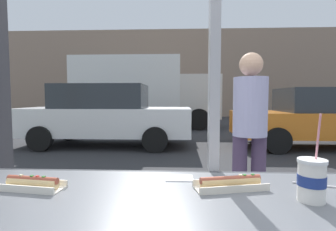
# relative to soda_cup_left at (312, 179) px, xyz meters

# --- Properties ---
(ground_plane) EXTENTS (60.00, 60.00, 0.00)m
(ground_plane) POSITION_rel_soda_cup_left_xyz_m (-0.28, 8.31, -1.06)
(ground_plane) COLOR #2D2D30
(sidewalk_strip) EXTENTS (16.00, 2.80, 0.14)m
(sidewalk_strip) POSITION_rel_soda_cup_left_xyz_m (-0.28, 1.91, -0.99)
(sidewalk_strip) COLOR gray
(sidewalk_strip) RESTS_ON ground
(window_wall) EXTENTS (2.99, 0.20, 2.90)m
(window_wall) POSITION_rel_soda_cup_left_xyz_m (-0.28, 0.39, 0.72)
(window_wall) COLOR #2D2D33
(window_wall) RESTS_ON ground
(building_facade_far) EXTENTS (28.00, 1.20, 6.28)m
(building_facade_far) POSITION_rel_soda_cup_left_xyz_m (-0.28, 18.46, 2.08)
(building_facade_far) COLOR gray
(building_facade_far) RESTS_ON ground
(soda_cup_left) EXTENTS (0.09, 0.09, 0.30)m
(soda_cup_left) POSITION_rel_soda_cup_left_xyz_m (0.00, 0.00, 0.00)
(soda_cup_left) COLOR white
(soda_cup_left) RESTS_ON window_counter
(hotdog_tray_near) EXTENTS (0.25, 0.13, 0.05)m
(hotdog_tray_near) POSITION_rel_soda_cup_left_xyz_m (-1.02, 0.07, -0.05)
(hotdog_tray_near) COLOR silver
(hotdog_tray_near) RESTS_ON window_counter
(hotdog_tray_far) EXTENTS (0.29, 0.16, 0.05)m
(hotdog_tray_far) POSITION_rel_soda_cup_left_xyz_m (-0.25, 0.11, -0.05)
(hotdog_tray_far) COLOR beige
(hotdog_tray_far) RESTS_ON window_counter
(loose_straw) EXTENTS (0.18, 0.07, 0.01)m
(loose_straw) POSITION_rel_soda_cup_left_xyz_m (0.11, 0.16, -0.07)
(loose_straw) COLOR white
(loose_straw) RESTS_ON window_counter
(napkin_wrapper) EXTENTS (0.12, 0.09, 0.00)m
(napkin_wrapper) POSITION_rel_soda_cup_left_xyz_m (-0.45, 0.23, -0.07)
(napkin_wrapper) COLOR white
(napkin_wrapper) RESTS_ON window_counter
(parked_car_white) EXTENTS (4.69, 1.89, 1.72)m
(parked_car_white) POSITION_rel_soda_cup_left_xyz_m (-2.55, 6.22, -0.19)
(parked_car_white) COLOR silver
(parked_car_white) RESTS_ON ground
(parked_car_orange) EXTENTS (4.33, 1.94, 1.61)m
(parked_car_orange) POSITION_rel_soda_cup_left_xyz_m (3.30, 6.22, -0.24)
(parked_car_orange) COLOR orange
(parked_car_orange) RESTS_ON ground
(box_truck) EXTENTS (6.51, 2.44, 3.16)m
(box_truck) POSITION_rel_soda_cup_left_xyz_m (-2.15, 10.93, 0.63)
(box_truck) COLOR silver
(box_truck) RESTS_ON ground
(pedestrian) EXTENTS (0.32, 0.32, 1.63)m
(pedestrian) POSITION_rel_soda_cup_left_xyz_m (0.22, 1.60, 0.01)
(pedestrian) COLOR #3D2F4A
(pedestrian) RESTS_ON sidewalk_strip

